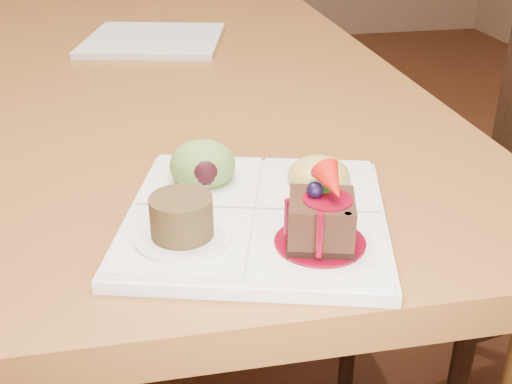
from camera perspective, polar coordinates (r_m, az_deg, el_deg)
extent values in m
plane|color=#502916|center=(1.66, -11.00, -13.18)|extent=(6.00, 6.00, 0.00)
cube|color=brown|center=(1.32, -13.83, 11.94)|extent=(1.00, 1.80, 0.04)
cylinder|color=brown|center=(2.26, -0.91, 8.99)|extent=(0.06, 0.06, 0.71)
cube|color=black|center=(1.27, 19.60, -4.61)|extent=(0.46, 0.46, 0.04)
cylinder|color=black|center=(1.59, 19.17, -7.16)|extent=(0.03, 0.03, 0.40)
cylinder|color=black|center=(1.41, 8.45, -10.43)|extent=(0.03, 0.03, 0.40)
cube|color=silver|center=(0.61, 0.00, -2.42)|extent=(0.30, 0.30, 0.01)
cube|color=silver|center=(0.55, 5.68, -4.84)|extent=(0.14, 0.14, 0.01)
cube|color=silver|center=(0.56, -6.50, -4.35)|extent=(0.14, 0.14, 0.01)
cube|color=silver|center=(0.67, -4.72, 0.96)|extent=(0.14, 0.14, 0.01)
cube|color=silver|center=(0.66, 5.54, 0.62)|extent=(0.14, 0.14, 0.01)
cylinder|color=#660313|center=(0.55, 5.70, -4.47)|extent=(0.08, 0.08, 0.00)
cube|color=black|center=(0.55, 5.72, -4.24)|extent=(0.07, 0.07, 0.01)
cube|color=black|center=(0.54, 5.82, -2.29)|extent=(0.07, 0.07, 0.04)
cylinder|color=#660313|center=(0.53, 5.91, -0.54)|extent=(0.04, 0.04, 0.00)
sphere|color=black|center=(0.53, 5.25, 0.19)|extent=(0.01, 0.01, 0.01)
cone|color=#B0160B|center=(0.52, 6.76, 0.80)|extent=(0.03, 0.04, 0.04)
cube|color=#134010|center=(0.54, 5.89, 0.49)|extent=(0.01, 0.02, 0.01)
cube|color=#134010|center=(0.54, 5.16, 0.52)|extent=(0.02, 0.02, 0.01)
cylinder|color=#660313|center=(0.52, 5.67, -3.87)|extent=(0.01, 0.01, 0.04)
cylinder|color=#660313|center=(0.52, 8.06, -3.61)|extent=(0.01, 0.01, 0.04)
cylinder|color=#660313|center=(0.54, 2.82, -2.28)|extent=(0.01, 0.01, 0.03)
cylinder|color=silver|center=(0.56, -6.53, -3.92)|extent=(0.08, 0.08, 0.00)
cylinder|color=#502616|center=(0.55, -6.64, -2.15)|extent=(0.05, 0.05, 0.04)
cylinder|color=#451E0E|center=(0.55, -6.70, -1.07)|extent=(0.04, 0.04, 0.00)
ellipsoid|color=#598435|center=(0.66, -4.78, 2.40)|extent=(0.07, 0.07, 0.05)
ellipsoid|color=black|center=(0.64, -4.55, 1.69)|extent=(0.03, 0.02, 0.03)
ellipsoid|color=gold|center=(0.65, 5.58, 1.42)|extent=(0.06, 0.06, 0.04)
cube|color=#BF4B0E|center=(0.66, 6.87, 2.21)|extent=(0.02, 0.02, 0.01)
cube|color=#557D1B|center=(0.67, 4.79, 2.22)|extent=(0.02, 0.02, 0.01)
cube|color=#BF4B0E|center=(0.65, 4.50, 1.47)|extent=(0.02, 0.02, 0.02)
cube|color=#557D1B|center=(0.64, 6.29, 1.13)|extent=(0.02, 0.02, 0.01)
cube|color=silver|center=(1.28, -9.05, 13.22)|extent=(0.30, 0.30, 0.01)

